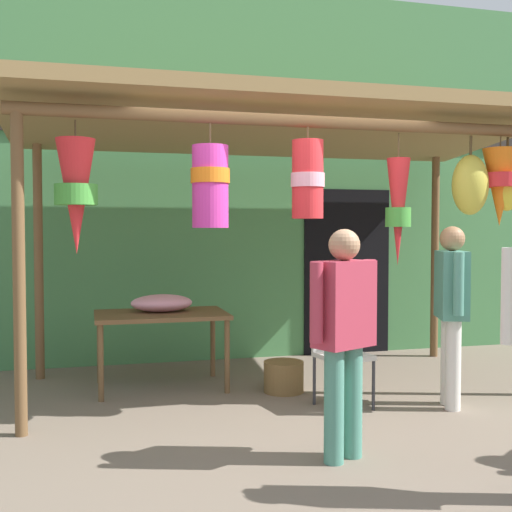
{
  "coord_description": "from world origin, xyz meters",
  "views": [
    {
      "loc": [
        -1.55,
        -4.9,
        1.51
      ],
      "look_at": [
        0.04,
        1.15,
        1.25
      ],
      "focal_mm": 44.41,
      "sensor_mm": 36.0,
      "label": 1
    }
  ],
  "objects_px": {
    "wicker_basket_by_table": "(284,377)",
    "shopper_by_bananas": "(451,302)",
    "display_table": "(161,320)",
    "flower_heap_on_table": "(163,303)",
    "passerby_at_right": "(344,326)",
    "folding_chair": "(339,347)"
  },
  "relations": [
    {
      "from": "display_table",
      "to": "flower_heap_on_table",
      "type": "xyz_separation_m",
      "value": [
        0.03,
        0.07,
        0.16
      ]
    },
    {
      "from": "shopper_by_bananas",
      "to": "flower_heap_on_table",
      "type": "bearing_deg",
      "value": 149.35
    },
    {
      "from": "flower_heap_on_table",
      "to": "folding_chair",
      "type": "distance_m",
      "value": 1.77
    },
    {
      "from": "flower_heap_on_table",
      "to": "display_table",
      "type": "bearing_deg",
      "value": -111.18
    },
    {
      "from": "wicker_basket_by_table",
      "to": "shopper_by_bananas",
      "type": "relative_size",
      "value": 0.24
    },
    {
      "from": "display_table",
      "to": "wicker_basket_by_table",
      "type": "xyz_separation_m",
      "value": [
        1.09,
        -0.44,
        -0.51
      ]
    },
    {
      "from": "display_table",
      "to": "passerby_at_right",
      "type": "xyz_separation_m",
      "value": [
        0.95,
        -2.2,
        0.24
      ]
    },
    {
      "from": "flower_heap_on_table",
      "to": "passerby_at_right",
      "type": "relative_size",
      "value": 0.39
    },
    {
      "from": "flower_heap_on_table",
      "to": "passerby_at_right",
      "type": "height_order",
      "value": "passerby_at_right"
    },
    {
      "from": "wicker_basket_by_table",
      "to": "shopper_by_bananas",
      "type": "bearing_deg",
      "value": -34.48
    },
    {
      "from": "wicker_basket_by_table",
      "to": "shopper_by_bananas",
      "type": "distance_m",
      "value": 1.67
    },
    {
      "from": "flower_heap_on_table",
      "to": "folding_chair",
      "type": "bearing_deg",
      "value": -37.37
    },
    {
      "from": "flower_heap_on_table",
      "to": "wicker_basket_by_table",
      "type": "relative_size",
      "value": 1.58
    },
    {
      "from": "flower_heap_on_table",
      "to": "wicker_basket_by_table",
      "type": "bearing_deg",
      "value": -25.81
    },
    {
      "from": "shopper_by_bananas",
      "to": "passerby_at_right",
      "type": "bearing_deg",
      "value": -145.99
    },
    {
      "from": "display_table",
      "to": "flower_heap_on_table",
      "type": "height_order",
      "value": "flower_heap_on_table"
    },
    {
      "from": "display_table",
      "to": "shopper_by_bananas",
      "type": "relative_size",
      "value": 0.8
    },
    {
      "from": "flower_heap_on_table",
      "to": "shopper_by_bananas",
      "type": "relative_size",
      "value": 0.38
    },
    {
      "from": "flower_heap_on_table",
      "to": "wicker_basket_by_table",
      "type": "height_order",
      "value": "flower_heap_on_table"
    },
    {
      "from": "wicker_basket_by_table",
      "to": "passerby_at_right",
      "type": "distance_m",
      "value": 1.92
    },
    {
      "from": "flower_heap_on_table",
      "to": "folding_chair",
      "type": "xyz_separation_m",
      "value": [
        1.38,
        -1.06,
        -0.3
      ]
    },
    {
      "from": "display_table",
      "to": "flower_heap_on_table",
      "type": "bearing_deg",
      "value": 68.82
    }
  ]
}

